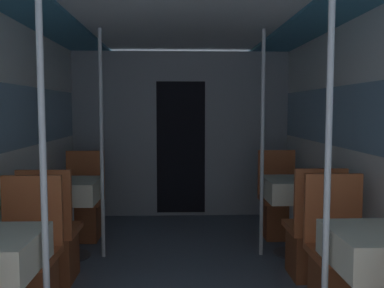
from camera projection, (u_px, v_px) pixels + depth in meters
wall_left at (0, 148)px, 3.36m from camera, size 0.05×6.50×2.18m
wall_right at (362, 147)px, 3.46m from camera, size 0.05×6.50×2.18m
ceiling_panel at (183, 7)px, 3.32m from camera, size 2.90×6.50×0.07m
bulkhead_far at (181, 135)px, 5.69m from camera, size 2.84×0.09×2.18m
chair_left_far_0 at (26, 275)px, 2.92m from camera, size 0.42×0.42×0.96m
support_pole_left_0 at (43, 172)px, 2.28m from camera, size 0.04×0.04×2.18m
dining_table_left_1 at (69, 194)px, 4.08m from camera, size 0.56×0.56×0.75m
chair_left_near_1 at (52, 247)px, 3.52m from camera, size 0.42×0.42×0.96m
chair_left_far_1 at (83, 212)px, 4.69m from camera, size 0.42×0.42×0.96m
support_pole_left_1 at (102, 145)px, 4.05m from camera, size 0.04×0.04×2.18m
dining_table_right_0 at (382, 255)px, 2.38m from camera, size 0.56×0.56×0.75m
chair_right_far_0 at (340, 271)px, 3.00m from camera, size 0.42×0.42×0.96m
support_pole_right_0 at (328, 171)px, 2.33m from camera, size 0.04×0.04×2.18m
dining_table_right_1 at (294, 192)px, 4.16m from camera, size 0.56×0.56×0.75m
chair_right_near_1 at (313, 244)px, 3.60m from camera, size 0.42×0.42×0.96m
chair_right_far_1 at (279, 211)px, 4.77m from camera, size 0.42×0.42×0.96m
support_pole_right_1 at (262, 144)px, 4.11m from camera, size 0.04×0.04×2.18m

